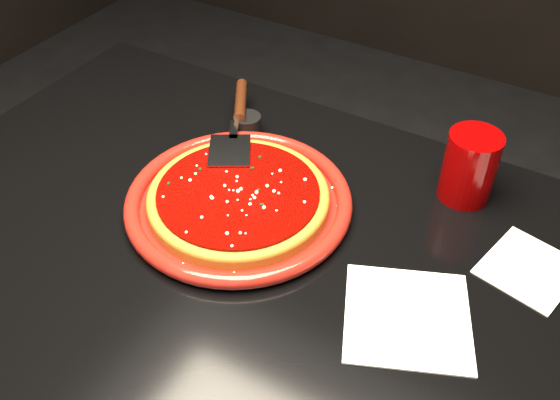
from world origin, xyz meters
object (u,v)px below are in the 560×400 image
object	(u,v)px
ramekin	(247,125)
cup	(470,167)
plate	(239,201)
pizza_server	(237,122)
table	(252,377)

from	to	relation	value
ramekin	cup	bearing A→B (deg)	5.01
plate	ramekin	bearing A→B (deg)	118.49
plate	ramekin	world-z (taller)	ramekin
plate	ramekin	xyz separation A→B (m)	(-0.10, 0.18, 0.01)
pizza_server	cup	size ratio (longest dim) A/B	2.50
ramekin	plate	bearing A→B (deg)	-61.51
table	plate	distance (m)	0.40
pizza_server	table	bearing A→B (deg)	-85.18
table	plate	xyz separation A→B (m)	(-0.05, 0.06, 0.39)
ramekin	table	bearing A→B (deg)	-58.37
table	plate	size ratio (longest dim) A/B	3.26
cup	ramekin	bearing A→B (deg)	-174.99
table	plate	world-z (taller)	plate
cup	ramekin	distance (m)	0.41
plate	ramekin	distance (m)	0.20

